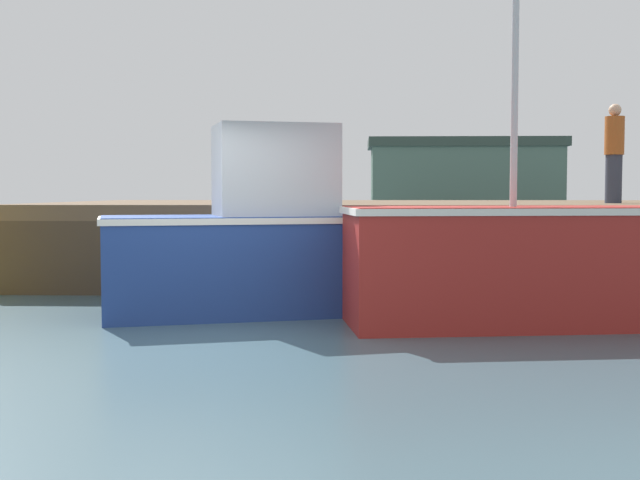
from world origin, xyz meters
TOP-DOWN VIEW (x-y plane):
  - ground at (0.00, 0.00)m, footprint 120.00×160.00m
  - pier at (3.07, 7.14)m, footprint 14.89×7.45m
  - fishing_boat_near_right at (0.03, 2.09)m, footprint 3.93×2.47m
  - fishing_boat_mid at (3.33, 1.26)m, footprint 4.20×2.04m
  - dockworker at (6.02, 6.22)m, footprint 0.34×0.34m
  - warehouse at (7.31, 37.00)m, footprint 10.39×4.73m

SIDE VIEW (x-z plane):
  - ground at x=0.00m, z-range -0.10..0.00m
  - fishing_boat_mid at x=3.33m, z-range -1.33..2.85m
  - fishing_boat_near_right at x=0.03m, z-range -0.29..2.21m
  - pier at x=3.07m, z-range 0.47..1.88m
  - warehouse at x=7.31m, z-range 0.02..4.49m
  - dockworker at x=6.02m, z-range 1.42..3.18m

